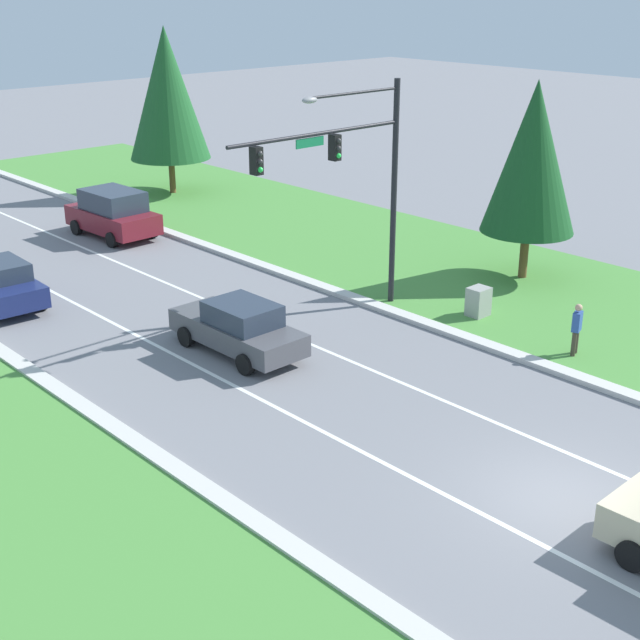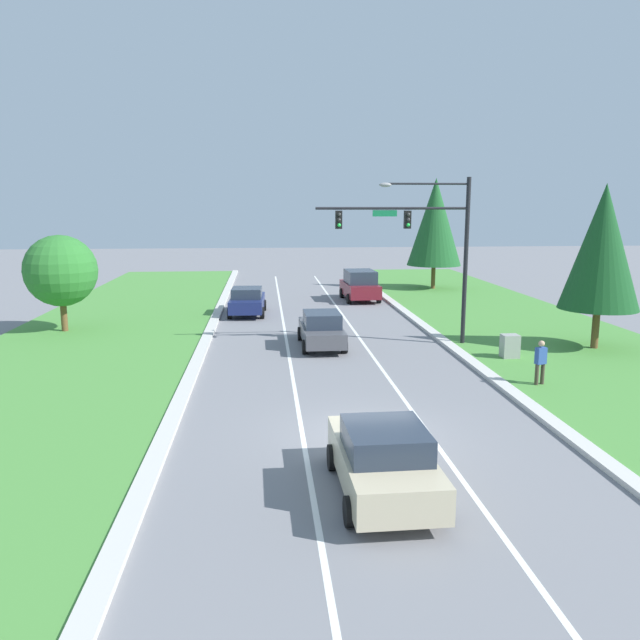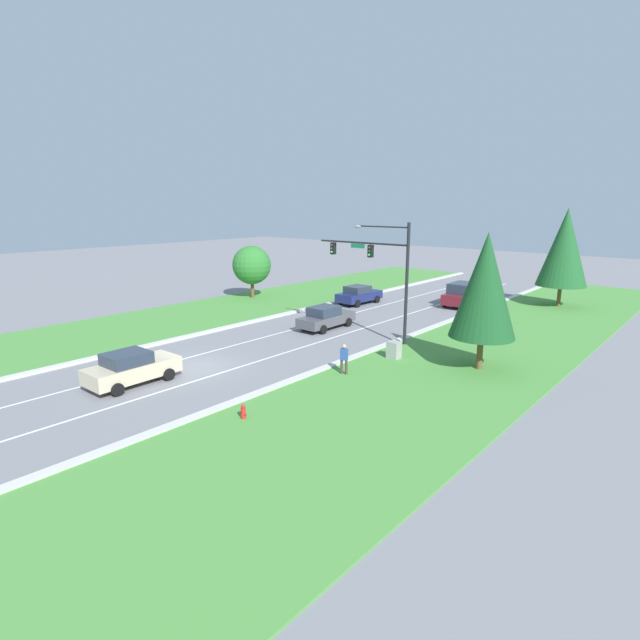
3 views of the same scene
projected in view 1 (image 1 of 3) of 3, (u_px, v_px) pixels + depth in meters
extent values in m
plane|color=slate|center=(565.00, 499.00, 19.58)|extent=(160.00, 160.00, 0.00)
cube|color=beige|center=(389.00, 613.00, 15.98)|extent=(0.50, 90.00, 0.15)
cube|color=white|center=(516.00, 532.00, 18.44)|extent=(0.14, 81.00, 0.01)
cube|color=white|center=(608.00, 470.00, 20.72)|extent=(0.14, 81.00, 0.01)
cylinder|color=black|center=(394.00, 196.00, 29.91)|extent=(0.20, 0.20, 7.68)
cylinder|color=black|center=(318.00, 134.00, 26.84)|extent=(6.90, 0.12, 0.12)
cube|color=#147042|center=(310.00, 142.00, 26.70)|extent=(1.10, 0.04, 0.28)
cylinder|color=black|center=(355.00, 93.00, 27.43)|extent=(3.80, 0.09, 0.09)
ellipsoid|color=gray|center=(310.00, 100.00, 26.25)|extent=(0.56, 0.28, 0.20)
cube|color=black|center=(335.00, 147.00, 27.46)|extent=(0.28, 0.32, 0.80)
sphere|color=#2D2D2D|center=(339.00, 141.00, 27.26)|extent=(0.16, 0.16, 0.16)
sphere|color=#2D2D2D|center=(339.00, 148.00, 27.34)|extent=(0.16, 0.16, 0.16)
sphere|color=#23D647|center=(339.00, 156.00, 27.43)|extent=(0.16, 0.16, 0.16)
cube|color=black|center=(256.00, 161.00, 25.49)|extent=(0.28, 0.32, 0.80)
sphere|color=#2D2D2D|center=(260.00, 154.00, 25.29)|extent=(0.16, 0.16, 0.16)
sphere|color=#2D2D2D|center=(260.00, 162.00, 25.38)|extent=(0.16, 0.16, 0.16)
sphere|color=#23D647|center=(260.00, 170.00, 25.46)|extent=(0.16, 0.16, 0.16)
cylinder|color=black|center=(632.00, 555.00, 17.18)|extent=(0.25, 0.64, 0.63)
cylinder|color=black|center=(8.00, 281.00, 32.49)|extent=(0.27, 0.68, 0.67)
cylinder|color=black|center=(41.00, 301.00, 30.50)|extent=(0.27, 0.68, 0.67)
cube|color=maroon|center=(113.00, 219.00, 38.98)|extent=(2.27, 4.65, 0.87)
cube|color=#283342|center=(113.00, 200.00, 38.59)|extent=(1.98, 2.82, 0.87)
cylinder|color=black|center=(116.00, 219.00, 40.74)|extent=(0.27, 0.68, 0.67)
cylinder|color=black|center=(76.00, 227.00, 39.40)|extent=(0.27, 0.68, 0.67)
cylinder|color=black|center=(152.00, 231.00, 38.88)|extent=(0.27, 0.68, 0.67)
cylinder|color=black|center=(112.00, 240.00, 37.54)|extent=(0.27, 0.68, 0.67)
cube|color=#4C4C51|center=(237.00, 332.00, 27.01)|extent=(1.84, 4.70, 0.67)
cube|color=#283342|center=(242.00, 314.00, 26.58)|extent=(1.63, 2.13, 0.66)
cylinder|color=black|center=(231.00, 322.00, 28.67)|extent=(0.25, 0.64, 0.64)
cylinder|color=black|center=(186.00, 336.00, 27.55)|extent=(0.25, 0.64, 0.64)
cylinder|color=black|center=(291.00, 348.00, 26.71)|extent=(0.25, 0.64, 0.64)
cylinder|color=black|center=(245.00, 364.00, 25.59)|extent=(0.25, 0.64, 0.64)
cube|color=#9E9E99|center=(478.00, 303.00, 29.77)|extent=(0.70, 0.60, 1.06)
cylinder|color=#42382D|center=(574.00, 345.00, 26.64)|extent=(0.14, 0.14, 0.84)
cylinder|color=#42382D|center=(576.00, 342.00, 26.85)|extent=(0.14, 0.14, 0.84)
cube|color=#2D4C99|center=(577.00, 321.00, 26.48)|extent=(0.43, 0.32, 0.60)
sphere|color=tan|center=(579.00, 308.00, 26.32)|extent=(0.22, 0.22, 0.22)
cylinder|color=brown|center=(172.00, 176.00, 46.51)|extent=(0.32, 0.32, 1.89)
cone|color=#1E5628|center=(167.00, 93.00, 44.97)|extent=(4.12, 4.12, 6.59)
cylinder|color=brown|center=(524.00, 255.00, 33.43)|extent=(0.32, 0.32, 1.87)
cone|color=#194C23|center=(532.00, 157.00, 32.10)|extent=(3.45, 3.45, 5.51)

